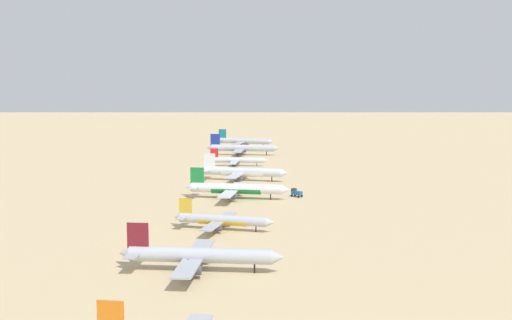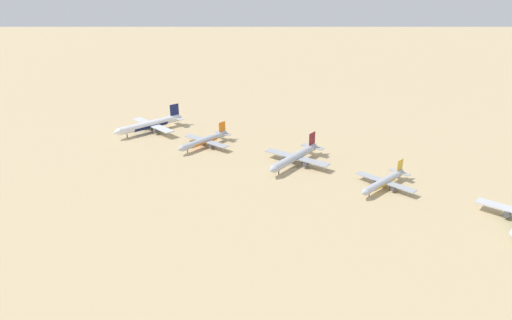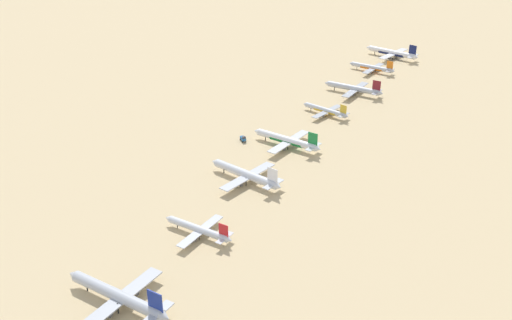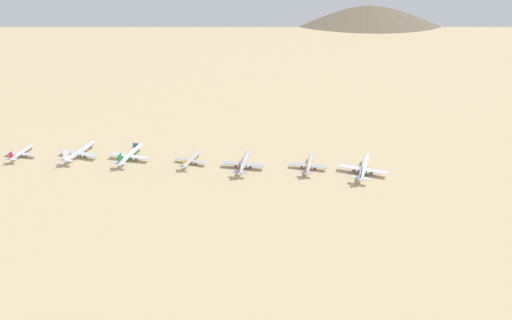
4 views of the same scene
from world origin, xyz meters
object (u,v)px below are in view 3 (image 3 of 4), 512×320
parked_jet_6 (199,229)px  parked_jet_4 (287,140)px  parked_jet_5 (246,174)px  parked_jet_1 (372,67)px  parked_jet_7 (118,296)px  parked_jet_2 (354,88)px  service_truck (243,138)px  parked_jet_0 (392,53)px  parked_jet_3 (326,110)px

parked_jet_6 → parked_jet_4: bearing=-84.6°
parked_jet_5 → parked_jet_1: bearing=-87.6°
parked_jet_7 → parked_jet_2: bearing=-87.5°
parked_jet_6 → service_truck: parked_jet_6 is taller
parked_jet_0 → service_truck: bearing=84.7°
parked_jet_0 → parked_jet_4: 220.01m
parked_jet_0 → service_truck: 227.49m
parked_jet_0 → parked_jet_4: parked_jet_0 is taller
parked_jet_0 → parked_jet_4: bearing=91.8°
parked_jet_0 → service_truck: size_ratio=9.51×
parked_jet_6 → parked_jet_3: bearing=-86.2°
parked_jet_6 → parked_jet_1: bearing=-86.3°
parked_jet_0 → parked_jet_3: parked_jet_0 is taller
parked_jet_3 → parked_jet_7: size_ratio=0.73×
service_truck → parked_jet_0: bearing=-95.3°
parked_jet_4 → parked_jet_5: bearing=91.9°
parked_jet_5 → parked_jet_7: parked_jet_7 is taller
parked_jet_2 → service_truck: bearing=76.8°
parked_jet_4 → parked_jet_5: 51.56m
parked_jet_0 → parked_jet_6: 327.98m
parked_jet_2 → parked_jet_3: 50.50m
parked_jet_0 → parked_jet_5: bearing=91.8°
parked_jet_0 → parked_jet_1: (1.04, 49.27, -1.07)m
parked_jet_0 → service_truck: parked_jet_0 is taller
parked_jet_7 → service_truck: parked_jet_7 is taller
parked_jet_1 → parked_jet_7: parked_jet_7 is taller
parked_jet_5 → parked_jet_0: bearing=-88.2°
parked_jet_0 → parked_jet_7: bearing=92.8°
parked_jet_3 → parked_jet_5: bearing=91.4°
parked_jet_4 → service_truck: parked_jet_4 is taller
parked_jet_1 → parked_jet_3: parked_jet_1 is taller
parked_jet_0 → parked_jet_2: (-6.39, 109.13, -0.43)m
parked_jet_6 → parked_jet_7: bearing=91.7°
parked_jet_7 → service_truck: 161.66m
parked_jet_4 → parked_jet_6: bearing=95.4°
parked_jet_3 → parked_jet_5: parked_jet_5 is taller
parked_jet_6 → service_truck: (38.05, -101.06, -1.64)m
parked_jet_2 → parked_jet_7: 274.31m
parked_jet_0 → parked_jet_6: parked_jet_0 is taller
parked_jet_4 → parked_jet_5: parked_jet_5 is taller
parked_jet_1 → parked_jet_4: size_ratio=0.86×
parked_jet_1 → parked_jet_2: parked_jet_2 is taller
parked_jet_3 → parked_jet_1: bearing=-86.5°
parked_jet_4 → parked_jet_7: parked_jet_7 is taller
parked_jet_1 → parked_jet_5: size_ratio=0.86×
parked_jet_5 → parked_jet_6: 56.76m
parked_jet_2 → parked_jet_7: parked_jet_7 is taller
parked_jet_4 → service_truck: bearing=13.3°
parked_jet_2 → parked_jet_6: size_ratio=1.27×
parked_jet_1 → parked_jet_5: bearing=92.4°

